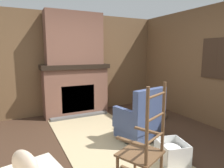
% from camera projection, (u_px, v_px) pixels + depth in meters
% --- Properties ---
extents(ground_plane, '(14.00, 14.00, 0.00)m').
position_uv_depth(ground_plane, '(114.00, 149.00, 3.28)').
color(ground_plane, '#3D281C').
extents(wood_panel_wall_left, '(0.06, 5.29, 2.54)m').
position_uv_depth(wood_panel_wall_left, '(72.00, 64.00, 5.17)').
color(wood_panel_wall_left, brown).
rests_on(wood_panel_wall_left, ground).
extents(wood_panel_wall_back, '(5.29, 0.09, 2.54)m').
position_uv_depth(wood_panel_wall_back, '(216.00, 67.00, 4.12)').
color(wood_panel_wall_back, brown).
rests_on(wood_panel_wall_back, ground).
extents(fireplace_hearth, '(0.67, 1.67, 1.27)m').
position_uv_depth(fireplace_hearth, '(76.00, 90.00, 5.03)').
color(fireplace_hearth, brown).
rests_on(fireplace_hearth, ground).
extents(chimney_breast, '(0.40, 1.38, 1.25)m').
position_uv_depth(chimney_breast, '(74.00, 39.00, 4.84)').
color(chimney_breast, brown).
rests_on(chimney_breast, fireplace_hearth).
extents(area_rug, '(3.21, 1.50, 0.01)m').
position_uv_depth(area_rug, '(104.00, 140.00, 3.61)').
color(area_rug, tan).
rests_on(area_rug, ground).
extents(armchair, '(0.77, 0.82, 0.97)m').
position_uv_depth(armchair, '(140.00, 121.00, 3.55)').
color(armchair, '#3D4C75').
rests_on(armchair, ground).
extents(rocking_chair, '(0.90, 0.71, 1.25)m').
position_uv_depth(rocking_chair, '(143.00, 156.00, 2.25)').
color(rocking_chair, brown).
rests_on(rocking_chair, ground).
extents(firewood_stack, '(0.46, 0.43, 0.27)m').
position_uv_depth(firewood_stack, '(154.00, 113.00, 4.82)').
color(firewood_stack, brown).
rests_on(firewood_stack, ground).
extents(laundry_basket, '(0.50, 0.46, 0.31)m').
position_uv_depth(laundry_basket, '(172.00, 152.00, 2.87)').
color(laundry_basket, white).
rests_on(laundry_basket, ground).
extents(oil_lamp_vase, '(0.12, 0.12, 0.29)m').
position_uv_depth(oil_lamp_vase, '(48.00, 60.00, 4.69)').
color(oil_lamp_vase, silver).
rests_on(oil_lamp_vase, fireplace_hearth).
extents(storage_case, '(0.16, 0.22, 0.12)m').
position_uv_depth(storage_case, '(85.00, 61.00, 5.10)').
color(storage_case, brown).
rests_on(storage_case, fireplace_hearth).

